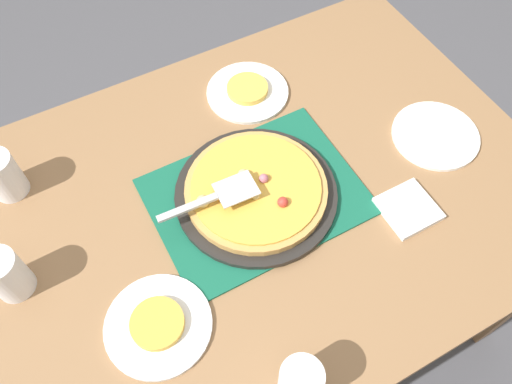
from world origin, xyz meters
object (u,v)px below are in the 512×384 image
Objects in this scene: plate_side at (435,135)px; served_slice_right at (247,89)px; pizza at (255,189)px; cup_far at (300,384)px; cup_corner at (3,175)px; pizza_pan at (256,194)px; plate_near_left at (158,325)px; napkin_stack at (408,209)px; served_slice_left at (157,323)px; pizza_server at (216,196)px; cup_near at (6,275)px; plate_far_right at (248,92)px.

served_slice_right is at bearing -45.73° from plate_side.
cup_far is at bearing 71.98° from pizza.
cup_corner reaches higher than served_slice_right.
cup_corner is at bearing -30.47° from pizza_pan.
plate_near_left is 0.61m from napkin_stack.
cup_corner is (0.18, -0.47, 0.04)m from served_slice_left.
served_slice_right is 0.47× the size of pizza_server.
cup_far is (0.28, 0.72, 0.04)m from served_slice_right.
cup_far is at bearing 30.06° from plate_side.
served_slice_left is 0.92× the size of cup_corner.
pizza_pan is at bearing -108.22° from cup_far.
served_slice_right is 0.92× the size of cup_far.
cup_far reaches higher than served_slice_right.
cup_near reaches higher than served_slice_left.
served_slice_left is at bearing 8.40° from plate_side.
napkin_stack is at bearing 107.04° from plate_far_right.
pizza is at bearing 175.35° from cup_near.
pizza_pan reaches higher than plate_far_right.
cup_near is 1.00× the size of cup_corner.
cup_far reaches higher than pizza_server.
cup_near is 0.62m from cup_far.
pizza_server is (0.23, 0.29, 0.06)m from plate_far_right.
napkin_stack is at bearing 163.71° from cup_near.
plate_side is 1.83× the size of cup_corner.
cup_far is 0.52× the size of pizza_server.
cup_near is at bearing -16.29° from napkin_stack.
cup_corner reaches higher than served_slice_left.
pizza_pan is at bearing 177.33° from pizza_server.
served_slice_left is 0.29m from pizza_server.
pizza_server is (-0.22, -0.18, 0.06)m from plate_near_left.
plate_near_left is 1.00× the size of plate_far_right.
pizza is 0.37m from served_slice_left.
cup_corner is at bearing -102.15° from cup_near.
pizza_pan is 1.73× the size of plate_far_right.
served_slice_left is (0.32, 0.18, 0.01)m from pizza_pan.
cup_far reaches higher than plate_near_left.
pizza_pan is at bearing 65.44° from plate_far_right.
cup_corner is 0.49m from pizza_server.
plate_near_left is 0.30m from pizza_server.
cup_near is (0.55, -0.05, 0.05)m from pizza_pan.
plate_far_right is 0.52m from napkin_stack.
cup_far is at bearing 69.08° from served_slice_right.
pizza_server is at bearing -27.93° from napkin_stack.
plate_far_right is 0.77m from cup_far.
cup_near is at bearing -5.09° from pizza_server.
plate_near_left is 1.83× the size of cup_corner.
plate_side is (-0.35, 0.36, 0.00)m from plate_far_right.
plate_far_right is at bearing -114.82° from pizza.
served_slice_right is at bearing -110.92° from cup_far.
cup_far reaches higher than plate_far_right.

